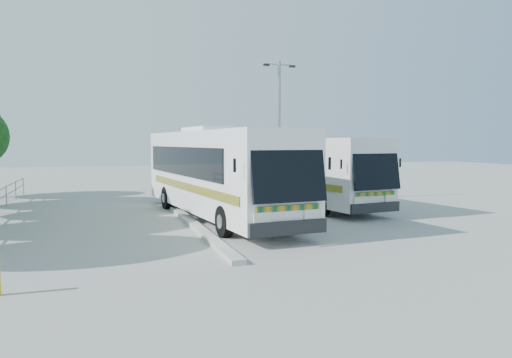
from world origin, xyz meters
name	(u,v)px	position (x,y,z in m)	size (l,w,h in m)	color
ground	(255,224)	(0.00, 0.00, 0.00)	(100.00, 100.00, 0.00)	gray
kerb_divider	(186,218)	(-2.30, 2.00, 0.07)	(0.40, 16.00, 0.15)	#B2B2AD
coach_main	(217,171)	(-1.00, 2.07, 1.96)	(4.05, 13.11, 3.58)	white
coach_adjacent	(298,169)	(3.93, 5.14, 1.82)	(4.22, 12.18, 3.32)	silver
lamppost	(279,125)	(3.43, 6.61, 4.05)	(1.80, 0.27, 7.34)	#919498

